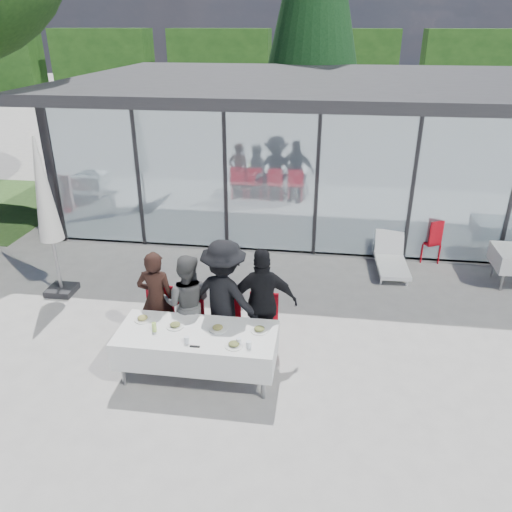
{
  "coord_description": "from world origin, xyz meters",
  "views": [
    {
      "loc": [
        1.18,
        -6.13,
        4.7
      ],
      "look_at": [
        0.14,
        1.2,
        1.23
      ],
      "focal_mm": 35.0,
      "sensor_mm": 36.0,
      "label": 1
    }
  ],
  "objects_px": {
    "dining_table": "(197,345)",
    "folded_eyeglasses": "(195,346)",
    "diner_a": "(157,300)",
    "juice_bottle": "(154,327)",
    "diner_b": "(187,303)",
    "lounger": "(391,258)",
    "diner_d": "(263,303)",
    "plate_d": "(259,329)",
    "market_umbrella": "(45,199)",
    "plate_extra": "(234,345)",
    "diner_chair_a": "(159,313)",
    "spare_chair_b": "(434,239)",
    "diner_c": "(225,298)",
    "plate_c": "(218,328)",
    "diner_chair_b": "(189,315)",
    "plate_b": "(175,325)",
    "diner_chair_c": "(226,318)",
    "diner_chair_d": "(263,321)",
    "plate_a": "(143,318)"
  },
  "relations": [
    {
      "from": "dining_table",
      "to": "folded_eyeglasses",
      "type": "bearing_deg",
      "value": -79.55
    },
    {
      "from": "dining_table",
      "to": "folded_eyeglasses",
      "type": "xyz_separation_m",
      "value": [
        0.06,
        -0.34,
        0.22
      ]
    },
    {
      "from": "dining_table",
      "to": "diner_a",
      "type": "xyz_separation_m",
      "value": [
        -0.81,
        0.7,
        0.27
      ]
    },
    {
      "from": "juice_bottle",
      "to": "folded_eyeglasses",
      "type": "distance_m",
      "value": 0.72
    },
    {
      "from": "diner_b",
      "to": "folded_eyeglasses",
      "type": "distance_m",
      "value": 1.12
    },
    {
      "from": "juice_bottle",
      "to": "lounger",
      "type": "distance_m",
      "value": 5.51
    },
    {
      "from": "diner_d",
      "to": "plate_d",
      "type": "height_order",
      "value": "diner_d"
    },
    {
      "from": "diner_b",
      "to": "market_umbrella",
      "type": "bearing_deg",
      "value": -26.04
    },
    {
      "from": "plate_extra",
      "to": "diner_chair_a",
      "type": "bearing_deg",
      "value": 144.19
    },
    {
      "from": "lounger",
      "to": "diner_a",
      "type": "bearing_deg",
      "value": -140.32
    },
    {
      "from": "diner_b",
      "to": "lounger",
      "type": "height_order",
      "value": "diner_b"
    },
    {
      "from": "lounger",
      "to": "spare_chair_b",
      "type": "bearing_deg",
      "value": 28.93
    },
    {
      "from": "diner_c",
      "to": "spare_chair_b",
      "type": "distance_m",
      "value": 5.35
    },
    {
      "from": "diner_chair_a",
      "to": "juice_bottle",
      "type": "xyz_separation_m",
      "value": [
        0.22,
        -0.8,
        0.28
      ]
    },
    {
      "from": "dining_table",
      "to": "plate_c",
      "type": "height_order",
      "value": "plate_c"
    },
    {
      "from": "juice_bottle",
      "to": "folded_eyeglasses",
      "type": "xyz_separation_m",
      "value": [
        0.66,
        -0.29,
        -0.06
      ]
    },
    {
      "from": "diner_chair_b",
      "to": "plate_b",
      "type": "distance_m",
      "value": 0.7
    },
    {
      "from": "diner_chair_b",
      "to": "lounger",
      "type": "relative_size",
      "value": 0.72
    },
    {
      "from": "dining_table",
      "to": "diner_chair_c",
      "type": "distance_m",
      "value": 0.8
    },
    {
      "from": "diner_chair_d",
      "to": "diner_c",
      "type": "bearing_deg",
      "value": -175.47
    },
    {
      "from": "diner_chair_a",
      "to": "diner_b",
      "type": "relative_size",
      "value": 0.61
    },
    {
      "from": "folded_eyeglasses",
      "to": "market_umbrella",
      "type": "distance_m",
      "value": 4.2
    },
    {
      "from": "diner_chair_b",
      "to": "diner_d",
      "type": "distance_m",
      "value": 1.22
    },
    {
      "from": "diner_chair_a",
      "to": "dining_table",
      "type": "bearing_deg",
      "value": -42.81
    },
    {
      "from": "diner_b",
      "to": "market_umbrella",
      "type": "relative_size",
      "value": 0.53
    },
    {
      "from": "diner_chair_d",
      "to": "market_umbrella",
      "type": "height_order",
      "value": "market_umbrella"
    },
    {
      "from": "dining_table",
      "to": "plate_d",
      "type": "height_order",
      "value": "plate_d"
    },
    {
      "from": "dining_table",
      "to": "diner_chair_a",
      "type": "distance_m",
      "value": 1.1
    },
    {
      "from": "plate_a",
      "to": "spare_chair_b",
      "type": "bearing_deg",
      "value": 41.07
    },
    {
      "from": "diner_chair_d",
      "to": "plate_d",
      "type": "height_order",
      "value": "diner_chair_d"
    },
    {
      "from": "diner_chair_a",
      "to": "folded_eyeglasses",
      "type": "height_order",
      "value": "diner_chair_a"
    },
    {
      "from": "folded_eyeglasses",
      "to": "spare_chair_b",
      "type": "bearing_deg",
      "value": 50.45
    },
    {
      "from": "diner_chair_d",
      "to": "juice_bottle",
      "type": "distance_m",
      "value": 1.68
    },
    {
      "from": "diner_chair_d",
      "to": "diner_chair_b",
      "type": "bearing_deg",
      "value": 180.0
    },
    {
      "from": "lounger",
      "to": "diner_b",
      "type": "bearing_deg",
      "value": -136.56
    },
    {
      "from": "diner_b",
      "to": "plate_d",
      "type": "relative_size",
      "value": 6.4
    },
    {
      "from": "plate_b",
      "to": "diner_a",
      "type": "bearing_deg",
      "value": 127.87
    },
    {
      "from": "plate_a",
      "to": "plate_b",
      "type": "distance_m",
      "value": 0.54
    },
    {
      "from": "diner_c",
      "to": "plate_extra",
      "type": "height_order",
      "value": "diner_c"
    },
    {
      "from": "diner_d",
      "to": "plate_d",
      "type": "xyz_separation_m",
      "value": [
        0.02,
        -0.55,
        -0.11
      ]
    },
    {
      "from": "diner_chair_b",
      "to": "market_umbrella",
      "type": "height_order",
      "value": "market_umbrella"
    },
    {
      "from": "dining_table",
      "to": "plate_extra",
      "type": "bearing_deg",
      "value": -23.61
    },
    {
      "from": "diner_chair_c",
      "to": "plate_b",
      "type": "height_order",
      "value": "diner_chair_c"
    },
    {
      "from": "diner_chair_b",
      "to": "plate_b",
      "type": "height_order",
      "value": "diner_chair_b"
    },
    {
      "from": "diner_chair_a",
      "to": "diner_c",
      "type": "distance_m",
      "value": 1.15
    },
    {
      "from": "diner_chair_a",
      "to": "diner_chair_c",
      "type": "distance_m",
      "value": 1.08
    },
    {
      "from": "diner_chair_c",
      "to": "folded_eyeglasses",
      "type": "bearing_deg",
      "value": -100.59
    },
    {
      "from": "diner_chair_b",
      "to": "spare_chair_b",
      "type": "distance_m",
      "value": 5.74
    },
    {
      "from": "diner_chair_a",
      "to": "diner_chair_b",
      "type": "xyz_separation_m",
      "value": [
        0.49,
        0.0,
        0.0
      ]
    },
    {
      "from": "diner_d",
      "to": "plate_a",
      "type": "distance_m",
      "value": 1.79
    }
  ]
}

